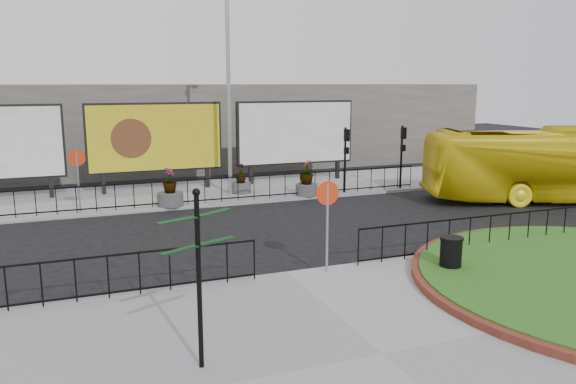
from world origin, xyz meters
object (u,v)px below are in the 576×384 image
planter_b (241,182)px  litter_bin (451,255)px  billboard_mid (155,138)px  bus (561,165)px  fingerpost_sign (198,262)px  planter_c (307,181)px  lamp_post (229,89)px  planter_a (170,192)px

planter_b → litter_bin: bearing=-81.2°
billboard_mid → bus: size_ratio=0.54×
fingerpost_sign → bus: fingerpost_sign is taller
litter_bin → planter_c: bearing=86.8°
billboard_mid → fingerpost_sign: 17.32m
lamp_post → fingerpost_sign: (-4.77, -15.25, -2.75)m
bus → planter_b: bearing=83.5°
bus → planter_a: bearing=93.8°
litter_bin → planter_a: planter_a is taller
lamp_post → planter_b: (0.49, -0.00, -4.20)m
fingerpost_sign → planter_b: size_ratio=2.33×
billboard_mid → planter_c: 7.30m
planter_a → planter_c: size_ratio=0.98×
billboard_mid → planter_c: size_ratio=3.85×
lamp_post → planter_c: (3.08, -1.60, -4.08)m
lamp_post → planter_c: size_ratio=5.73×
litter_bin → planter_c: planter_c is taller
bus → planter_b: size_ratio=8.30×
planter_a → planter_c: 6.09m
fingerpost_sign → bus: (17.86, 9.01, -0.46)m
lamp_post → planter_a: lamp_post is taller
fingerpost_sign → litter_bin: 7.80m
billboard_mid → fingerpost_sign: size_ratio=1.91×
lamp_post → bus: bearing=-25.5°
billboard_mid → bus: 18.10m
litter_bin → lamp_post: bearing=101.0°
litter_bin → planter_c: (0.61, 11.14, 0.12)m
bus → planter_b: (-12.60, 6.24, -0.99)m
billboard_mid → planter_c: (6.09, -3.57, -1.85)m
fingerpost_sign → planter_a: bearing=61.6°
fingerpost_sign → litter_bin: bearing=-2.0°
billboard_mid → planter_a: 4.06m
planter_a → planter_c: bearing=0.0°
lamp_post → bus: lamp_post is taller
bus → planter_c: size_ratio=7.18×
fingerpost_sign → planter_a: size_ratio=2.06×
bus → billboard_mid: bearing=82.8°
litter_bin → planter_b: bearing=98.8°
fingerpost_sign → planter_a: (1.76, 13.65, -1.40)m
bus → fingerpost_sign: bearing=136.6°
bus → litter_bin: bearing=141.3°
fingerpost_sign → planter_c: bearing=39.1°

